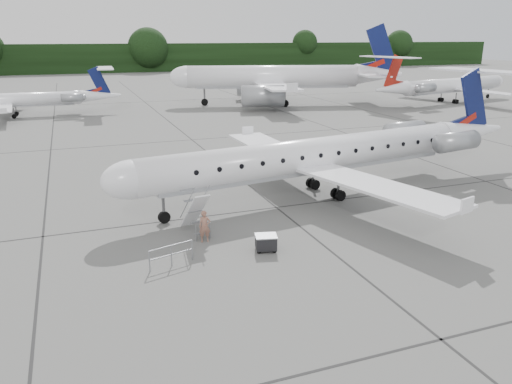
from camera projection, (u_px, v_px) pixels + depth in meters
name	position (u px, v px, depth m)	size (l,w,h in m)	color
ground	(383.00, 222.00, 28.72)	(320.00, 320.00, 0.00)	slate
treeline	(124.00, 58.00, 143.70)	(260.00, 4.00, 8.00)	black
main_regional_jet	(314.00, 139.00, 32.17)	(30.52, 21.97, 7.83)	white
airstair	(195.00, 212.00, 26.74)	(0.85, 2.33, 2.45)	white
passenger	(205.00, 226.00, 25.76)	(0.61, 0.40, 1.68)	#8E5E4D
safety_railing	(171.00, 256.00, 23.16)	(2.20, 0.08, 1.00)	gray
baggage_cart	(266.00, 243.00, 24.78)	(1.02, 0.82, 0.88)	black
bg_narrowbody	(273.00, 65.00, 75.29)	(33.01, 23.77, 11.85)	white
bg_regional_left	(5.00, 93.00, 64.46)	(23.70, 17.06, 6.22)	white
bg_regional_right	(455.00, 78.00, 78.96)	(28.86, 20.78, 7.57)	white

